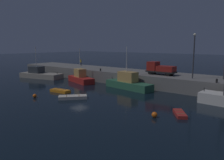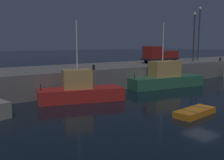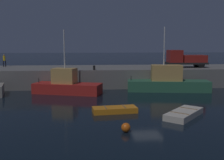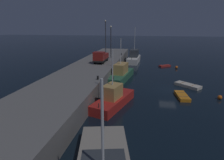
# 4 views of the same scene
# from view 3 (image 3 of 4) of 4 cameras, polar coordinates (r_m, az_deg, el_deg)

# --- Properties ---
(ground_plane) EXTENTS (320.00, 320.00, 0.00)m
(ground_plane) POSITION_cam_3_polar(r_m,az_deg,el_deg) (23.57, 7.47, -5.81)
(ground_plane) COLOR black
(pier_quay) EXTENTS (63.29, 8.52, 2.35)m
(pier_quay) POSITION_cam_3_polar(r_m,az_deg,el_deg) (36.86, 2.94, 0.92)
(pier_quay) COLOR slate
(pier_quay) RESTS_ON ground
(fishing_boat_white) EXTENTS (9.69, 3.87, 7.44)m
(fishing_boat_white) POSITION_cam_3_polar(r_m,az_deg,el_deg) (32.09, 11.70, -0.42)
(fishing_boat_white) COLOR #2D6647
(fishing_boat_white) RESTS_ON ground
(fishing_trawler_green) EXTENTS (7.86, 4.55, 7.03)m
(fishing_trawler_green) POSITION_cam_3_polar(r_m,az_deg,el_deg) (30.24, -9.61, -1.08)
(fishing_trawler_green) COLOR red
(fishing_trawler_green) RESTS_ON ground
(dinghy_orange_near) EXTENTS (3.87, 4.08, 0.50)m
(dinghy_orange_near) POSITION_cam_3_polar(r_m,az_deg,el_deg) (21.10, 15.05, -6.95)
(dinghy_orange_near) COLOR beige
(dinghy_orange_near) RESTS_ON ground
(dinghy_red_small) EXTENTS (3.65, 1.74, 0.48)m
(dinghy_red_small) POSITION_cam_3_polar(r_m,az_deg,el_deg) (21.65, 0.58, -6.34)
(dinghy_red_small) COLOR orange
(dinghy_red_small) RESTS_ON ground
(mooring_buoy_mid) EXTENTS (0.58, 0.58, 0.58)m
(mooring_buoy_mid) POSITION_cam_3_polar(r_m,az_deg,el_deg) (16.97, 2.95, -10.03)
(mooring_buoy_mid) COLOR orange
(mooring_buoy_mid) RESTS_ON ground
(utility_truck) EXTENTS (5.46, 2.12, 2.34)m
(utility_truck) POSITION_cam_3_polar(r_m,az_deg,el_deg) (37.49, 15.20, 4.36)
(utility_truck) COLOR black
(utility_truck) RESTS_ON pier_quay
(dockworker) EXTENTS (0.45, 0.45, 1.73)m
(dockworker) POSITION_cam_3_polar(r_m,az_deg,el_deg) (40.49, -21.90, 4.05)
(dockworker) COLOR black
(dockworker) RESTS_ON pier_quay
(bollard_west) EXTENTS (0.28, 0.28, 0.53)m
(bollard_west) POSITION_cam_3_polar(r_m,az_deg,el_deg) (32.68, -3.81, 2.61)
(bollard_west) COLOR black
(bollard_west) RESTS_ON pier_quay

